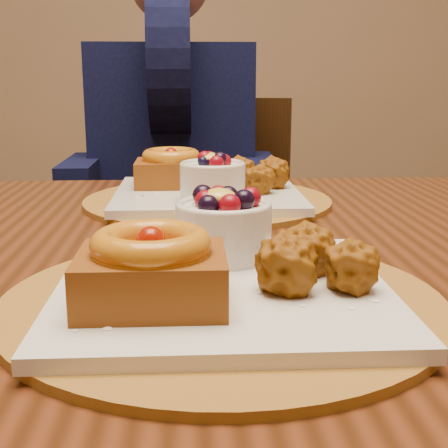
{
  "coord_description": "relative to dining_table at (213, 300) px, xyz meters",
  "views": [
    {
      "loc": [
        0.02,
        -0.83,
        0.95
      ],
      "look_at": [
        0.05,
        -0.28,
        0.82
      ],
      "focal_mm": 50.0,
      "sensor_mm": 36.0,
      "label": 1
    }
  ],
  "objects": [
    {
      "name": "dining_table",
      "position": [
        0.0,
        0.0,
        0.0
      ],
      "size": [
        1.6,
        0.9,
        0.76
      ],
      "color": "#311709",
      "rests_on": "ground"
    },
    {
      "name": "place_setting_near",
      "position": [
        -0.0,
        -0.21,
        0.1
      ],
      "size": [
        0.38,
        0.38,
        0.09
      ],
      "color": "brown",
      "rests_on": "dining_table"
    },
    {
      "name": "place_setting_far",
      "position": [
        -0.0,
        0.21,
        0.1
      ],
      "size": [
        0.38,
        0.38,
        0.09
      ],
      "color": "brown",
      "rests_on": "dining_table"
    },
    {
      "name": "chair_far",
      "position": [
        0.01,
        0.94,
        -0.19
      ],
      "size": [
        0.53,
        0.53,
        0.89
      ],
      "rotation": [
        0.0,
        0.0,
        -0.27
      ],
      "color": "black",
      "rests_on": "ground"
    },
    {
      "name": "diner",
      "position": [
        -0.07,
        0.82,
        0.16
      ],
      "size": [
        0.48,
        0.47,
        0.79
      ],
      "rotation": [
        0.0,
        0.0,
        -0.13
      ],
      "color": "black",
      "rests_on": "ground"
    }
  ]
}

